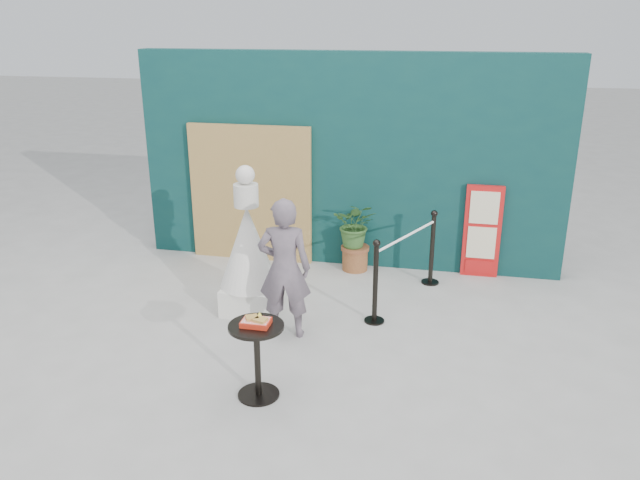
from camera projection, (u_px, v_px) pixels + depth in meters
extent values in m
plane|color=#ADAAA5|center=(296.00, 370.00, 6.39)|extent=(60.00, 60.00, 0.00)
cube|color=#0B3133|center=(349.00, 161.00, 8.79)|extent=(6.00, 0.30, 3.00)
cube|color=tan|center=(250.00, 194.00, 9.04)|extent=(1.80, 0.08, 2.00)
imported|color=slate|center=(284.00, 269.00, 6.86)|extent=(0.63, 0.46, 1.61)
cube|color=red|center=(482.00, 232.00, 8.53)|extent=(0.50, 0.06, 1.30)
cube|color=beige|center=(484.00, 208.00, 8.38)|extent=(0.38, 0.02, 0.45)
cube|color=beige|center=(481.00, 243.00, 8.55)|extent=(0.38, 0.02, 0.45)
cube|color=red|center=(479.00, 266.00, 8.67)|extent=(0.38, 0.02, 0.18)
cube|color=white|center=(250.00, 298.00, 7.66)|extent=(0.61, 0.61, 0.33)
cone|color=silver|center=(248.00, 247.00, 7.43)|extent=(0.71, 0.71, 1.00)
cylinder|color=silver|center=(246.00, 195.00, 7.22)|extent=(0.29, 0.29, 0.27)
sphere|color=silver|center=(245.00, 175.00, 7.14)|extent=(0.22, 0.22, 0.22)
cylinder|color=black|center=(259.00, 394.00, 5.96)|extent=(0.40, 0.40, 0.02)
cylinder|color=black|center=(257.00, 362.00, 5.85)|extent=(0.06, 0.06, 0.72)
cylinder|color=black|center=(256.00, 327.00, 5.72)|extent=(0.52, 0.52, 0.03)
cube|color=red|center=(256.00, 323.00, 5.71)|extent=(0.26, 0.19, 0.05)
cube|color=#F33B20|center=(256.00, 320.00, 5.70)|extent=(0.24, 0.17, 0.00)
cube|color=gold|center=(252.00, 318.00, 5.71)|extent=(0.15, 0.14, 0.02)
cube|color=tan|center=(260.00, 320.00, 5.66)|extent=(0.13, 0.13, 0.02)
cone|color=#FFF443|center=(259.00, 315.00, 5.73)|extent=(0.06, 0.06, 0.06)
cylinder|color=#925A2F|center=(355.00, 260.00, 8.91)|extent=(0.36, 0.36, 0.30)
cylinder|color=brown|center=(355.00, 248.00, 8.85)|extent=(0.40, 0.40, 0.05)
imported|color=#315B27|center=(356.00, 224.00, 8.73)|extent=(0.60, 0.52, 0.66)
cylinder|color=black|center=(374.00, 321.00, 7.42)|extent=(0.24, 0.24, 0.02)
cylinder|color=black|center=(375.00, 284.00, 7.26)|extent=(0.06, 0.06, 0.96)
sphere|color=black|center=(377.00, 243.00, 7.09)|extent=(0.09, 0.09, 0.09)
cylinder|color=black|center=(430.00, 282.00, 8.50)|extent=(0.24, 0.24, 0.02)
cylinder|color=black|center=(432.00, 250.00, 8.34)|extent=(0.06, 0.06, 0.96)
sphere|color=black|center=(434.00, 213.00, 8.17)|extent=(0.09, 0.09, 0.09)
cylinder|color=white|center=(407.00, 236.00, 7.67)|extent=(0.63, 1.31, 0.03)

